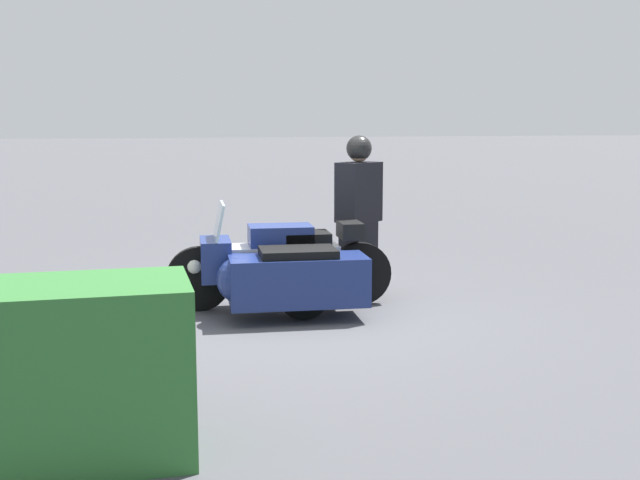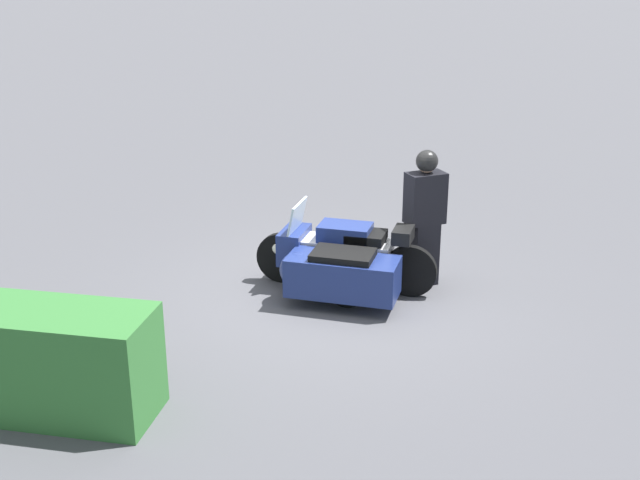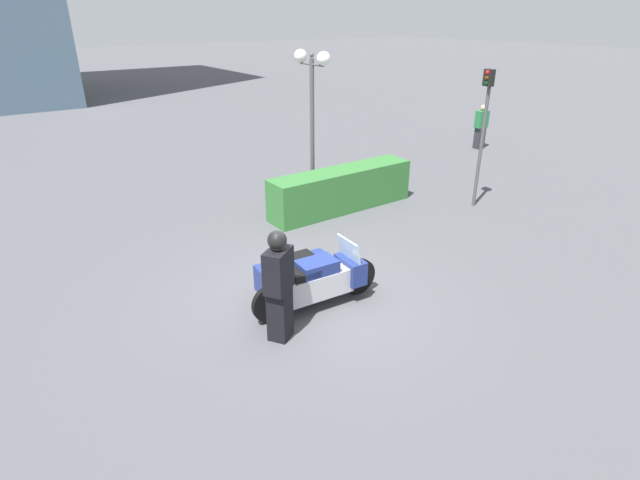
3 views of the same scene
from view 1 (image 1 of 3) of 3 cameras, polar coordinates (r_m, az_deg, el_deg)
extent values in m
plane|color=#4C4C51|center=(8.57, -2.71, -5.34)|extent=(160.00, 160.00, 0.00)
cylinder|color=black|center=(8.78, -8.61, -2.74)|extent=(0.71, 0.15, 0.70)
cylinder|color=black|center=(8.98, 2.85, -2.39)|extent=(0.71, 0.15, 0.70)
cylinder|color=black|center=(8.32, -1.17, -3.81)|extent=(0.55, 0.14, 0.55)
cube|color=#B7B7BC|center=(8.81, -2.82, -1.82)|extent=(1.29, 0.57, 0.45)
cube|color=navy|center=(8.76, -2.84, 0.27)|extent=(0.72, 0.50, 0.24)
cube|color=black|center=(8.80, -0.99, 0.19)|extent=(0.54, 0.49, 0.12)
cube|color=navy|center=(8.74, -7.44, -1.37)|extent=(0.37, 0.66, 0.44)
cube|color=silver|center=(8.68, -7.20, 1.34)|extent=(0.16, 0.62, 0.40)
sphere|color=white|center=(8.75, -8.93, -1.84)|extent=(0.18, 0.18, 0.18)
cube|color=navy|center=(8.29, -1.57, -2.88)|extent=(1.46, 0.73, 0.50)
sphere|color=navy|center=(8.22, -5.74, -2.84)|extent=(0.47, 0.47, 0.48)
cube|color=black|center=(8.23, -1.58, -0.90)|extent=(0.82, 0.58, 0.09)
cube|color=black|center=(8.87, 2.15, 0.71)|extent=(0.27, 0.44, 0.18)
cube|color=black|center=(9.45, 2.74, -1.31)|extent=(0.47, 0.46, 0.88)
cube|color=black|center=(9.34, 2.77, 3.43)|extent=(0.60, 0.54, 0.69)
sphere|color=tan|center=(9.31, 2.79, 6.28)|extent=(0.24, 0.24, 0.24)
sphere|color=black|center=(9.31, 2.79, 6.53)|extent=(0.30, 0.30, 0.30)
camera|label=2|loc=(4.23, 104.20, 30.49)|focal=45.00mm
camera|label=3|loc=(16.19, 8.81, 18.28)|focal=28.00mm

